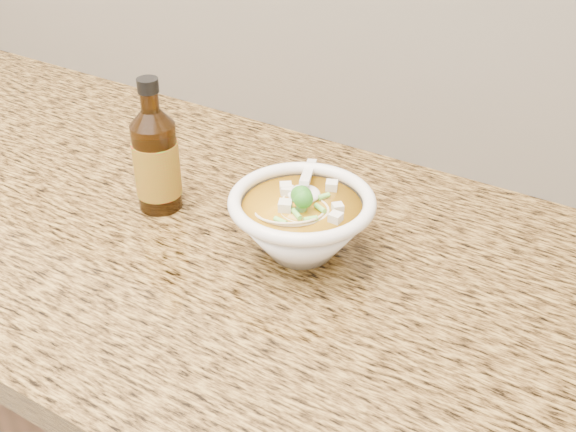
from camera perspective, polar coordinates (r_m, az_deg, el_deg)
The scene contains 4 objects.
cabinet at distance 1.41m, azimuth -13.19°, elevation -13.85°, with size 4.00×0.65×0.86m, color #362010.
counter_slab at distance 1.13m, azimuth -16.02°, elevation 2.03°, with size 4.00×0.68×0.04m, color olive.
soup_bowl at distance 0.90m, azimuth 1.08°, elevation -0.60°, with size 0.18×0.20×0.10m.
hot_sauce_bottle at distance 0.99m, azimuth -10.37°, elevation 4.32°, with size 0.07×0.07×0.19m.
Camera 1 is at (0.76, 1.05, 1.44)m, focal length 45.00 mm.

